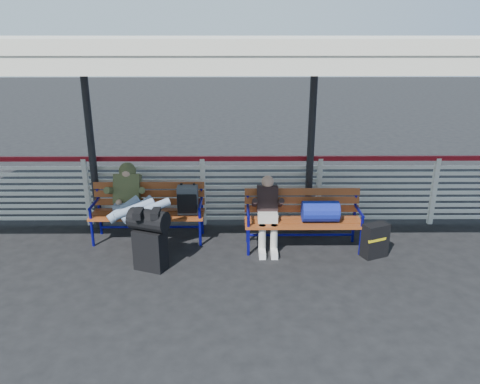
{
  "coord_description": "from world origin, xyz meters",
  "views": [
    {
      "loc": [
        0.58,
        -5.74,
        3.23
      ],
      "look_at": [
        0.63,
        1.0,
        0.91
      ],
      "focal_mm": 35.0,
      "sensor_mm": 36.0,
      "label": 1
    }
  ],
  "objects_px": {
    "bench_right": "(311,213)",
    "suitcase_side": "(375,240)",
    "companion_person": "(268,213)",
    "traveler_man": "(134,204)",
    "bench_left": "(160,205)",
    "luggage_stack": "(150,237)"
  },
  "relations": [
    {
      "from": "luggage_stack",
      "to": "companion_person",
      "type": "distance_m",
      "value": 1.83
    },
    {
      "from": "bench_left",
      "to": "companion_person",
      "type": "bearing_deg",
      "value": -12.39
    },
    {
      "from": "traveler_man",
      "to": "luggage_stack",
      "type": "bearing_deg",
      "value": -63.3
    },
    {
      "from": "bench_left",
      "to": "traveler_man",
      "type": "height_order",
      "value": "traveler_man"
    },
    {
      "from": "bench_right",
      "to": "traveler_man",
      "type": "bearing_deg",
      "value": 179.63
    },
    {
      "from": "bench_right",
      "to": "suitcase_side",
      "type": "distance_m",
      "value": 1.04
    },
    {
      "from": "luggage_stack",
      "to": "traveler_man",
      "type": "bearing_deg",
      "value": 137.75
    },
    {
      "from": "bench_left",
      "to": "traveler_man",
      "type": "relative_size",
      "value": 1.1
    },
    {
      "from": "bench_right",
      "to": "companion_person",
      "type": "xyz_separation_m",
      "value": [
        -0.67,
        -0.01,
        0.01
      ]
    },
    {
      "from": "bench_right",
      "to": "companion_person",
      "type": "bearing_deg",
      "value": -179.0
    },
    {
      "from": "bench_right",
      "to": "suitcase_side",
      "type": "height_order",
      "value": "bench_right"
    },
    {
      "from": "luggage_stack",
      "to": "companion_person",
      "type": "xyz_separation_m",
      "value": [
        1.7,
        0.66,
        0.11
      ]
    },
    {
      "from": "luggage_stack",
      "to": "bench_right",
      "type": "xyz_separation_m",
      "value": [
        2.37,
        0.67,
        0.1
      ]
    },
    {
      "from": "bench_left",
      "to": "companion_person",
      "type": "height_order",
      "value": "companion_person"
    },
    {
      "from": "traveler_man",
      "to": "bench_left",
      "type": "bearing_deg",
      "value": 45.39
    },
    {
      "from": "bench_left",
      "to": "bench_right",
      "type": "xyz_separation_m",
      "value": [
        2.37,
        -0.36,
        -0.01
      ]
    },
    {
      "from": "bench_left",
      "to": "suitcase_side",
      "type": "xyz_separation_m",
      "value": [
        3.31,
        -0.67,
        -0.33
      ]
    },
    {
      "from": "luggage_stack",
      "to": "companion_person",
      "type": "relative_size",
      "value": 0.79
    },
    {
      "from": "traveler_man",
      "to": "suitcase_side",
      "type": "xyz_separation_m",
      "value": [
        3.65,
        -0.33,
        -0.47
      ]
    },
    {
      "from": "bench_left",
      "to": "bench_right",
      "type": "height_order",
      "value": "bench_left"
    },
    {
      "from": "companion_person",
      "to": "suitcase_side",
      "type": "distance_m",
      "value": 1.66
    },
    {
      "from": "companion_person",
      "to": "traveler_man",
      "type": "bearing_deg",
      "value": 179.19
    }
  ]
}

